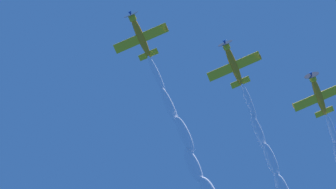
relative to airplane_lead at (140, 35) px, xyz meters
The scene contains 3 objects.
airplane_lead is the anchor object (origin of this frame).
airplane_left_wingman 15.15m from the airplane_lead, 28.92° to the left, with size 8.86×7.93×2.66m.
airplane_right_wingman 30.25m from the airplane_lead, 30.88° to the left, with size 8.86×7.94×2.66m.
Camera 1 is at (4.95, -19.86, 1.93)m, focal length 55.99 mm.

